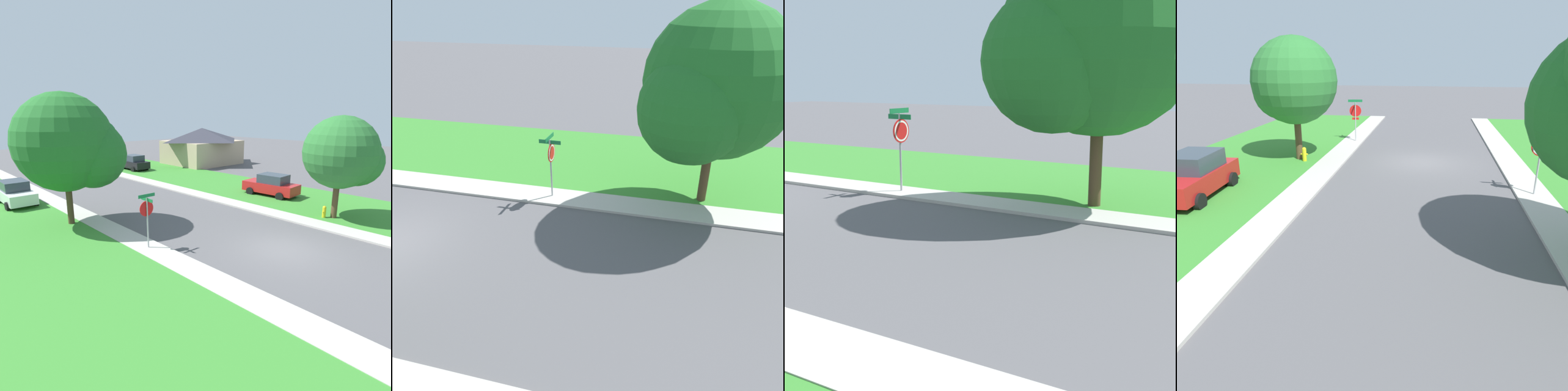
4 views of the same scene
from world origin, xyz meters
TOP-DOWN VIEW (x-y plane):
  - ground_plane at (0.00, 0.00)m, footprint 120.00×120.00m
  - sidewalk_east at (4.70, 12.00)m, footprint 1.40×56.00m
  - lawn_east at (9.40, 12.00)m, footprint 8.00×56.00m
  - sidewalk_west at (-4.70, 12.00)m, footprint 1.40×56.00m
  - lawn_west at (-9.40, 12.00)m, footprint 8.00×56.00m
  - stop_sign_far_corner at (-4.71, 4.59)m, footprint 0.92×0.92m
  - car_white_kerbside_mid at (-7.01, 17.74)m, footprint 2.08×4.32m
  - car_red_driveway_right at (8.71, 6.72)m, footprint 2.26×4.41m
  - car_black_far_down_street at (7.50, 24.89)m, footprint 2.09×4.33m
  - tree_sidewalk_mid at (6.42, 32.44)m, footprint 5.90×5.49m
  - tree_across_right at (6.82, 0.42)m, footprint 4.71×4.38m
  - tree_sidewalk_near at (-5.60, 10.52)m, footprint 5.97×5.56m
  - house_right_setback at (16.88, 23.13)m, footprint 9.11×7.92m
  - fire_hydrant at (6.15, 1.01)m, footprint 0.38×0.22m

SIDE VIEW (x-z plane):
  - ground_plane at x=0.00m, z-range 0.00..0.00m
  - lawn_east at x=9.40m, z-range 0.00..0.08m
  - lawn_west at x=-9.40m, z-range 0.00..0.08m
  - sidewalk_east at x=4.70m, z-range 0.00..0.10m
  - sidewalk_west at x=-4.70m, z-range 0.00..0.10m
  - fire_hydrant at x=6.15m, z-range 0.02..0.85m
  - car_white_kerbside_mid at x=-7.01m, z-range -0.01..1.75m
  - car_red_driveway_right at x=8.71m, z-range -0.01..1.75m
  - car_black_far_down_street at x=7.50m, z-range -0.01..1.75m
  - stop_sign_far_corner at x=-4.71m, z-range 0.50..3.27m
  - house_right_setback at x=16.88m, z-range 0.08..4.68m
  - tree_across_right at x=6.82m, z-range 0.84..7.20m
  - tree_sidewalk_mid at x=6.42m, z-range 0.63..7.73m
  - tree_sidewalk_near at x=-5.60m, z-range 0.86..8.49m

